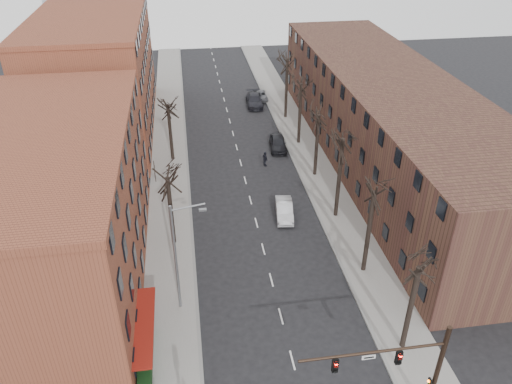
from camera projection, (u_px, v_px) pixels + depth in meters
name	position (u px, v px, depth m)	size (l,w,h in m)	color
sidewalk_left	(169.00, 155.00, 58.04)	(4.00, 90.00, 0.15)	gray
sidewalk_right	(303.00, 146.00, 60.07)	(4.00, 90.00, 0.15)	gray
building_left_near	(54.00, 213.00, 37.07)	(12.00, 26.00, 12.00)	brown
building_left_far	(98.00, 76.00, 61.01)	(12.00, 28.00, 14.00)	brown
building_right	(388.00, 121.00, 54.29)	(12.00, 50.00, 10.00)	#4D3124
awning_left	(149.00, 353.00, 33.44)	(1.20, 7.00, 0.15)	maroon
hedge	(146.00, 359.00, 32.24)	(0.80, 6.00, 1.00)	black
tree_right_a	(402.00, 347.00, 33.90)	(5.20, 5.20, 10.00)	black
tree_right_b	(363.00, 271.00, 40.65)	(5.20, 5.20, 10.80)	black
tree_right_c	(335.00, 216.00, 47.40)	(5.20, 5.20, 11.60)	black
tree_right_d	(315.00, 175.00, 54.15)	(5.20, 5.20, 10.00)	black
tree_right_e	(298.00, 143.00, 60.90)	(5.20, 5.20, 10.80)	black
tree_right_f	(285.00, 118.00, 67.65)	(5.20, 5.20, 11.60)	black
tree_left_a	(174.00, 243.00, 43.79)	(5.20, 5.20, 9.50)	black
tree_left_b	(173.00, 159.00, 57.29)	(5.20, 5.20, 9.50)	black
signal_mast_arm	(413.00, 367.00, 27.12)	(8.14, 0.30, 7.20)	black
streetlight	(178.00, 254.00, 34.50)	(2.45, 0.22, 9.03)	slate
silver_sedan	(284.00, 210.00, 47.02)	(1.51, 4.34, 1.43)	silver
parked_car_near	(278.00, 143.00, 59.19)	(1.85, 4.60, 1.57)	black
parked_car_mid	(254.00, 100.00, 71.01)	(2.16, 5.32, 1.54)	black
parked_car_far	(260.00, 96.00, 73.24)	(1.88, 4.09, 1.14)	slate
pedestrian_crossing	(265.00, 159.00, 55.50)	(1.01, 0.42, 1.73)	black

